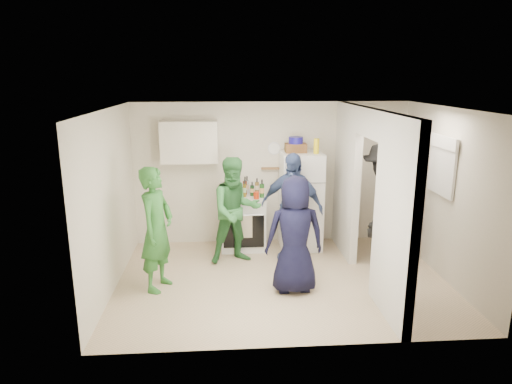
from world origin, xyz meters
TOP-DOWN VIEW (x-y plane):
  - floor at (0.00, 0.00)m, footprint 4.80×4.80m
  - wall_back at (0.00, 1.70)m, footprint 4.80×0.00m
  - wall_front at (0.00, -1.70)m, footprint 4.80×0.00m
  - wall_left at (-2.40, 0.00)m, footprint 0.00×3.40m
  - wall_right at (2.40, 0.00)m, footprint 0.00×3.40m
  - ceiling at (0.00, 0.00)m, footprint 4.80×4.80m
  - partition_pier_back at (1.20, 1.10)m, footprint 0.12×1.20m
  - partition_pier_front at (1.20, -1.10)m, footprint 0.12×1.20m
  - partition_header at (1.20, 0.00)m, footprint 0.12×1.00m
  - stove at (-0.52, 1.37)m, footprint 0.78×0.65m
  - upper_cabinet at (-1.40, 1.52)m, footprint 0.95×0.34m
  - fridge at (0.48, 1.34)m, footprint 0.69×0.67m
  - wicker_basket at (0.38, 1.39)m, footprint 0.35×0.25m
  - blue_bowl at (0.38, 1.39)m, footprint 0.24×0.24m
  - yellow_cup_stack_top at (0.70, 1.24)m, footprint 0.09×0.09m
  - wall_clock at (0.05, 1.68)m, footprint 0.22×0.02m
  - spice_shelf at (0.00, 1.65)m, footprint 0.35×0.08m
  - nook_window at (2.38, 0.20)m, footprint 0.03×0.70m
  - nook_window_frame at (2.36, 0.20)m, footprint 0.04×0.76m
  - nook_valance at (2.34, 0.20)m, footprint 0.04×0.82m
  - yellow_cup_stack_stove at (-0.64, 1.15)m, footprint 0.09×0.09m
  - red_cup at (-0.30, 1.17)m, footprint 0.09×0.09m
  - person_green_left at (-1.77, -0.11)m, footprint 0.62×0.75m
  - person_green_center at (-0.66, 0.77)m, footprint 0.96×0.83m
  - person_denim at (0.24, 0.82)m, footprint 1.12×0.87m
  - person_navy at (0.12, -0.32)m, footprint 0.82×0.54m
  - person_nook at (1.65, 0.56)m, footprint 1.27×1.45m
  - bottle_a at (-0.81, 1.49)m, footprint 0.06×0.06m
  - bottle_b at (-0.71, 1.31)m, footprint 0.08×0.08m
  - bottle_c at (-0.60, 1.51)m, footprint 0.06×0.06m
  - bottle_d at (-0.49, 1.33)m, footprint 0.06×0.06m
  - bottle_e at (-0.43, 1.54)m, footprint 0.06×0.06m
  - bottle_f at (-0.36, 1.37)m, footprint 0.07×0.07m
  - bottle_g at (-0.26, 1.52)m, footprint 0.07×0.07m
  - bottle_h at (-0.81, 1.26)m, footprint 0.07×0.07m
  - bottle_i at (-0.47, 1.46)m, footprint 0.07×0.07m
  - bottle_j at (-0.20, 1.26)m, footprint 0.08×0.08m

SIDE VIEW (x-z plane):
  - floor at x=0.00m, z-range 0.00..0.00m
  - stove at x=-0.52m, z-range 0.00..0.93m
  - person_navy at x=0.12m, z-range 0.00..1.64m
  - fridge at x=0.48m, z-range 0.00..1.67m
  - person_green_center at x=-0.66m, z-range 0.00..1.71m
  - person_green_left at x=-1.77m, z-range 0.00..1.75m
  - person_denim at x=0.24m, z-range 0.00..1.77m
  - person_nook at x=1.65m, z-range 0.00..1.95m
  - red_cup at x=-0.30m, z-range 0.93..1.05m
  - bottle_f at x=-0.36m, z-range 0.93..1.18m
  - yellow_cup_stack_stove at x=-0.64m, z-range 0.93..1.18m
  - bottle_g at x=-0.26m, z-range 0.93..1.21m
  - bottle_d at x=-0.49m, z-range 0.93..1.23m
  - bottle_a at x=-0.81m, z-range 0.93..1.23m
  - bottle_j at x=-0.20m, z-range 0.93..1.24m
  - bottle_e at x=-0.43m, z-range 0.93..1.24m
  - bottle_h at x=-0.81m, z-range 0.93..1.25m
  - bottle_i at x=-0.47m, z-range 0.93..1.25m
  - bottle_c at x=-0.60m, z-range 0.93..1.26m
  - bottle_b at x=-0.71m, z-range 0.93..1.26m
  - wall_back at x=0.00m, z-range -1.15..3.65m
  - wall_front at x=0.00m, z-range -1.15..3.65m
  - wall_left at x=-2.40m, z-range -0.45..2.95m
  - wall_right at x=2.40m, z-range -0.45..2.95m
  - partition_pier_back at x=1.20m, z-range 0.00..2.50m
  - partition_pier_front at x=1.20m, z-range 0.00..2.50m
  - spice_shelf at x=0.00m, z-range 1.34..1.36m
  - nook_window at x=2.38m, z-range 1.25..2.05m
  - nook_window_frame at x=2.36m, z-range 1.22..2.08m
  - wall_clock at x=0.05m, z-range 1.59..1.81m
  - wicker_basket at x=0.38m, z-range 1.67..1.82m
  - yellow_cup_stack_top at x=0.70m, z-range 1.67..1.92m
  - upper_cabinet at x=-1.40m, z-range 1.50..2.20m
  - blue_bowl at x=0.38m, z-range 1.82..1.93m
  - nook_valance at x=2.34m, z-range 1.91..2.09m
  - partition_header at x=1.20m, z-range 2.10..2.50m
  - ceiling at x=0.00m, z-range 2.50..2.50m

